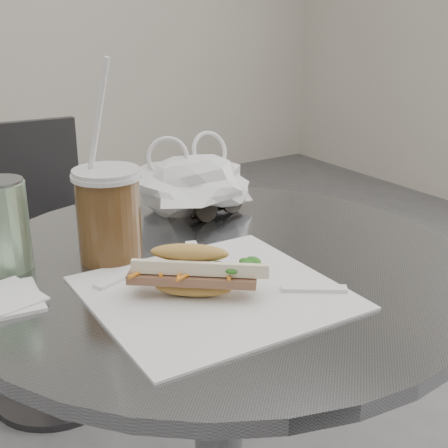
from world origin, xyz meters
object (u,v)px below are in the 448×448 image
banh_mi (192,272)px  iced_coffee (109,213)px  chair_far (44,281)px  cafe_table (219,413)px  drink_can (4,225)px  sunglasses (218,205)px

banh_mi → iced_coffee: size_ratio=0.69×
chair_far → iced_coffee: (-0.12, -0.81, 0.46)m
chair_far → banh_mi: (-0.08, -0.99, 0.43)m
cafe_table → drink_can: bearing=152.7°
banh_mi → iced_coffee: (-0.04, 0.18, 0.04)m
banh_mi → drink_can: 0.29m
sunglasses → drink_can: drink_can is taller
cafe_table → sunglasses: (0.11, 0.17, 0.30)m
sunglasses → cafe_table: bearing=-136.4°
cafe_table → banh_mi: size_ratio=3.70×
iced_coffee → sunglasses: iced_coffee is taller
iced_coffee → banh_mi: bearing=-78.2°
cafe_table → chair_far: size_ratio=0.98×
chair_far → sunglasses: 0.85m
chair_far → banh_mi: 1.08m
banh_mi → iced_coffee: bearing=140.7°
chair_far → drink_can: size_ratio=5.87×
cafe_table → drink_can: size_ratio=5.73×
chair_far → iced_coffee: iced_coffee is taller
chair_far → banh_mi: banh_mi is taller
sunglasses → drink_can: (-0.37, -0.03, 0.05)m
cafe_table → iced_coffee: bearing=144.5°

